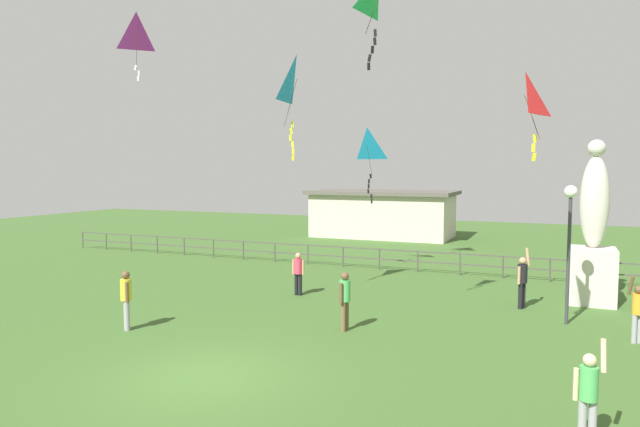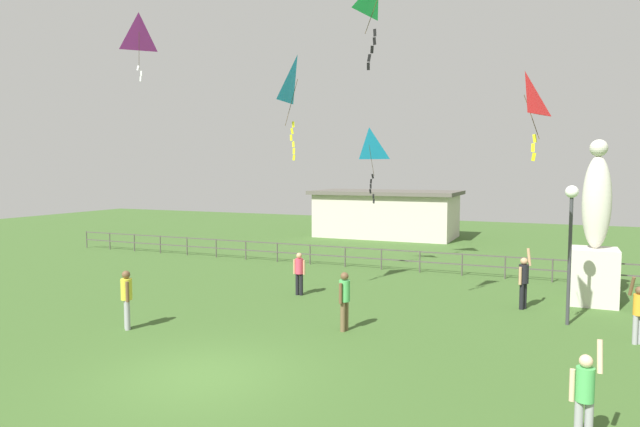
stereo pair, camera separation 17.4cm
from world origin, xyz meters
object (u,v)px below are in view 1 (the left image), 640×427
Objects in this scene: kite_6 at (367,147)px; person_5 at (126,296)px; person_2 at (345,297)px; kite_4 at (525,97)px; kite_3 at (297,82)px; kite_5 at (137,32)px; person_0 at (298,271)px; person_1 at (638,309)px; person_4 at (588,392)px; person_3 at (522,278)px; lamppost at (570,222)px; statue_monument at (593,247)px.

person_5 is at bearing -106.98° from kite_6.
person_2 is 0.78× the size of kite_4.
kite_5 is (-7.70, 1.29, 2.61)m from kite_3.
person_0 is 10.53m from person_1.
person_2 is (-7.34, -1.90, 0.06)m from person_1.
person_4 is at bearing -74.43° from kite_4.
person_3 is 9.27m from person_4.
person_5 is at bearing -121.23° from kite_3.
lamppost is 2.06× the size of person_3.
kite_3 is (2.97, 4.89, 6.41)m from person_5.
lamppost is 6.82m from person_2.
person_3 is 0.92× the size of kite_4.
statue_monument is 18.88m from kite_5.
person_4 reaches higher than person_5.
kite_5 reaches higher than kite_4.
person_0 is at bearing 65.92° from person_5.
person_3 is (-1.30, 1.42, -1.98)m from lamppost.
person_2 is at bearing -165.48° from person_1.
person_5 is at bearing -52.51° from kite_5.
kite_4 is at bearing -88.11° from person_3.
person_0 is 0.92× the size of person_5.
kite_3 reaches higher than kite_4.
person_5 is (-5.66, -2.29, 0.01)m from person_2.
kite_5 is at bearing 159.50° from person_2.
kite_5 is (-10.39, 3.89, 9.04)m from person_2.
person_1 is (10.41, -1.59, 0.01)m from person_0.
statue_monument reaches higher than person_5.
kite_6 is (8.13, 4.93, -4.53)m from kite_5.
person_1 reaches higher than person_0.
kite_4 is (4.54, 0.18, 5.27)m from person_2.
person_1 is 20.03m from kite_5.
person_5 is at bearing -145.70° from person_3.
kite_3 reaches higher than person_4.
statue_monument is at bearing 35.04° from person_5.
person_4 reaches higher than person_0.
person_1 is 0.97× the size of person_4.
person_4 is at bearing -27.50° from kite_5.
kite_5 is (-7.32, 0.39, 9.11)m from person_0.
kite_4 is (0.14, -4.39, 5.23)m from person_3.
kite_3 is at bearing -93.92° from kite_6.
person_1 is 0.54× the size of kite_6.
person_5 is (-2.59, -5.78, 0.08)m from person_0.
person_3 is at bearing 132.53° from lamppost.
statue_monument is 3.10× the size of person_1.
statue_monument is at bearing 38.37° from person_3.
kite_5 is 10.53m from kite_6.
person_4 is at bearing -37.95° from person_2.
person_1 is 6.26m from kite_4.
lamppost is at bearing 68.75° from kite_4.
kite_5 is at bearing 127.49° from person_5.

